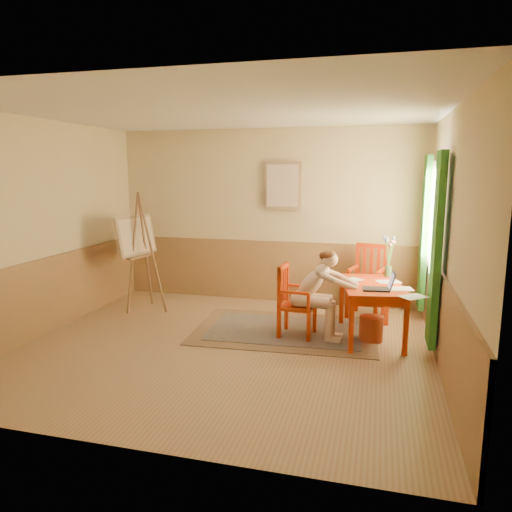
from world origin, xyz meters
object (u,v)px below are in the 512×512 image
(chair_left, at_px, (294,301))
(easel, at_px, (138,240))
(chair_back, at_px, (368,281))
(table, at_px, (372,291))
(laptop, at_px, (381,286))
(figure, at_px, (317,290))

(chair_left, bearing_deg, easel, 166.01)
(chair_back, height_order, easel, easel)
(chair_back, relative_size, easel, 0.58)
(table, bearing_deg, laptop, -69.18)
(chair_left, distance_m, easel, 2.69)
(figure, bearing_deg, chair_back, 63.06)
(chair_left, relative_size, easel, 0.52)
(easel, bearing_deg, figure, -13.16)
(table, distance_m, chair_left, 1.00)
(chair_back, distance_m, figure, 1.32)
(table, distance_m, chair_back, 0.99)
(figure, height_order, easel, easel)
(easel, bearing_deg, laptop, -11.87)
(chair_back, distance_m, laptop, 1.30)
(chair_left, bearing_deg, chair_back, 51.76)
(chair_left, distance_m, chair_back, 1.45)
(chair_left, relative_size, chair_back, 0.89)
(chair_left, bearing_deg, figure, -6.00)
(laptop, bearing_deg, table, 110.82)
(table, distance_m, easel, 3.57)
(chair_back, xyz_separation_m, easel, (-3.44, -0.51, 0.55))
(table, xyz_separation_m, easel, (-3.51, 0.48, 0.45))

